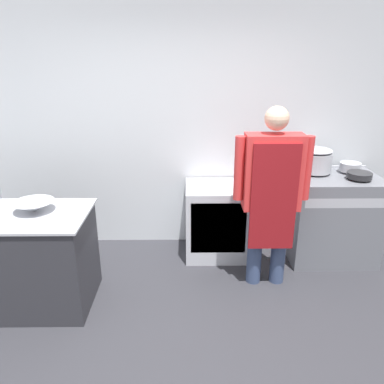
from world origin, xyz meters
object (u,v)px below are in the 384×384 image
Objects in this scene: stock_pot at (315,159)px; sauce_pot at (350,167)px; fridge_unit at (216,220)px; mixing_bowl at (34,206)px; saute_pan at (359,175)px; stove at (331,217)px; person_cook at (272,188)px.

sauce_pot is (0.38, 0.00, -0.08)m from stock_pot.
fridge_unit is 2.32× the size of mixing_bowl.
stock_pot is at bearing 148.20° from saute_pan.
stove is 3.89× the size of saute_pan.
fridge_unit is 3.67× the size of sauce_pot.
sauce_pot is (0.00, 0.24, 0.02)m from saute_pan.
saute_pan is 0.24m from sauce_pot.
stock_pot reaches higher than fridge_unit.
person_cook is 5.05× the size of stock_pot.
sauce_pot is at bearing 15.92° from mixing_bowl.
stock_pot is 1.39× the size of saute_pan.
mixing_bowl is (-2.06, -0.24, -0.07)m from person_cook.
mixing_bowl is 2.79m from stock_pot.
sauce_pot reaches higher than fridge_unit.
person_cook reaches higher than sauce_pot.
stock_pot is (-0.20, 0.12, 0.61)m from stove.
person_cook is 1.15m from sauce_pot.
stove is 0.55m from saute_pan.
person_cook is 0.86m from stock_pot.
mixing_bowl is 3.15m from sauce_pot.
sauce_pot reaches higher than stove.
person_cook reaches higher than stock_pot.
sauce_pot is (0.97, 0.62, 0.01)m from person_cook.
mixing_bowl reaches higher than fridge_unit.
stove is 2.76× the size of mixing_bowl.
stove reaches higher than fridge_unit.
mixing_bowl is (-2.85, -0.74, 0.45)m from stove.
fridge_unit is 0.47× the size of person_cook.
saute_pan is (0.38, -0.24, -0.10)m from stock_pot.
fridge_unit is 1.24m from stock_pot.
mixing_bowl is 1.41× the size of saute_pan.
stove is at bearing 14.65° from mixing_bowl.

